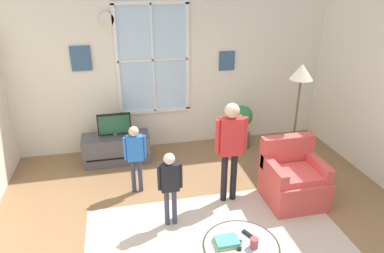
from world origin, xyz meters
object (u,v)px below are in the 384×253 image
object	(u,v)px
television	(114,124)
coffee_table	(241,247)
remote_near_cup	(239,245)
person_blue_shirt	(135,152)
remote_near_books	(248,234)
person_black_shirt	(170,181)
person_red_shirt	(231,142)
armchair	(293,179)
book_stack	(227,242)
potted_plant_by_window	(241,125)
floor_lamp	(300,84)
tv_stand	(117,148)
cup	(254,243)

from	to	relation	value
television	coffee_table	xyz separation A→B (m)	(1.19, -2.80, -0.29)
remote_near_cup	person_blue_shirt	bearing A→B (deg)	116.34
remote_near_books	remote_near_cup	distance (m)	0.20
person_black_shirt	person_red_shirt	bearing A→B (deg)	21.91
armchair	book_stack	size ratio (longest dim) A/B	3.38
armchair	person_red_shirt	distance (m)	1.06
remote_near_books	remote_near_cup	world-z (taller)	same
potted_plant_by_window	floor_lamp	world-z (taller)	floor_lamp
remote_near_cup	person_blue_shirt	distance (m)	2.04
television	book_stack	size ratio (longest dim) A/B	2.09
tv_stand	book_stack	bearing A→B (deg)	-69.05
potted_plant_by_window	tv_stand	bearing A→B (deg)	-178.08
person_black_shirt	potted_plant_by_window	distance (m)	2.50
armchair	coffee_table	xyz separation A→B (m)	(-1.18, -1.15, 0.06)
tv_stand	book_stack	world-z (taller)	tv_stand
armchair	cup	size ratio (longest dim) A/B	7.99
armchair	potted_plant_by_window	size ratio (longest dim) A/B	1.10
armchair	person_black_shirt	world-z (taller)	person_black_shirt
television	remote_near_books	size ratio (longest dim) A/B	3.85
person_black_shirt	floor_lamp	distance (m)	2.30
remote_near_books	person_black_shirt	size ratio (longest dim) A/B	0.14
remote_near_cup	person_red_shirt	xyz separation A→B (m)	(0.33, 1.34, 0.48)
book_stack	remote_near_cup	bearing A→B (deg)	-28.22
television	person_black_shirt	bearing A→B (deg)	-71.14
coffee_table	remote_near_books	bearing A→B (deg)	46.31
person_black_shirt	book_stack	bearing A→B (deg)	-65.07
coffee_table	floor_lamp	size ratio (longest dim) A/B	0.44
tv_stand	cup	bearing A→B (deg)	-65.51
person_red_shirt	potted_plant_by_window	xyz separation A→B (m)	(0.74, 1.55, -0.47)
person_blue_shirt	person_red_shirt	distance (m)	1.34
tv_stand	television	bearing A→B (deg)	-90.00
remote_near_books	person_black_shirt	bearing A→B (deg)	128.86
potted_plant_by_window	television	bearing A→B (deg)	-178.01
armchair	person_blue_shirt	distance (m)	2.23
coffee_table	floor_lamp	distance (m)	2.49
book_stack	remote_near_cup	world-z (taller)	book_stack
floor_lamp	person_red_shirt	bearing A→B (deg)	-161.67
person_red_shirt	floor_lamp	world-z (taller)	floor_lamp
person_black_shirt	remote_near_cup	bearing A→B (deg)	-61.17
coffee_table	cup	size ratio (longest dim) A/B	7.25
armchair	remote_near_cup	world-z (taller)	armchair
television	remote_near_cup	bearing A→B (deg)	-67.46
coffee_table	floor_lamp	bearing A→B (deg)	49.95
tv_stand	armchair	size ratio (longest dim) A/B	1.26
remote_near_cup	person_red_shirt	size ratio (longest dim) A/B	0.10
armchair	cup	bearing A→B (deg)	-131.43
potted_plant_by_window	floor_lamp	bearing A→B (deg)	-71.99
coffee_table	cup	bearing A→B (deg)	-26.57
cup	person_blue_shirt	size ratio (longest dim) A/B	0.11
armchair	remote_near_cup	distance (m)	1.67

